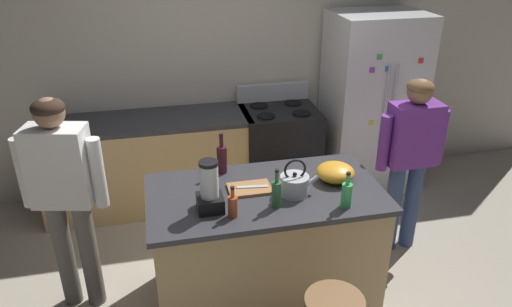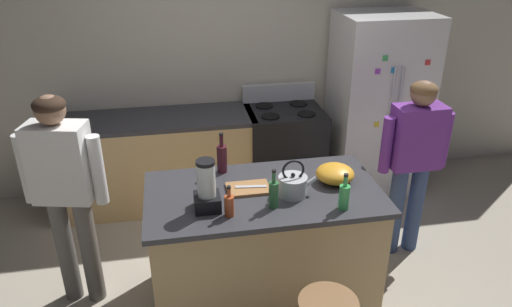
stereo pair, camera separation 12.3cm
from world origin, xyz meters
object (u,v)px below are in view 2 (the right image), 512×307
object	(u,v)px
blender_appliance	(207,189)
bottle_olive_oil	(274,193)
kitchen_island	(263,245)
bottle_cooking_sauce	(229,205)
bottle_wine	(222,158)
person_by_sink_right	(414,154)
cutting_board	(248,188)
chef_knife	(251,187)
refrigerator	(378,105)
mixing_bowl	(335,174)
bottle_soda	(344,196)
stove_range	(284,151)
person_by_island_left	(65,184)
tea_kettle	(293,185)

from	to	relation	value
blender_appliance	bottle_olive_oil	size ratio (longest dim) A/B	1.28
kitchen_island	bottle_cooking_sauce	distance (m)	0.66
bottle_cooking_sauce	kitchen_island	bearing A→B (deg)	43.16
bottle_olive_oil	bottle_wine	distance (m)	0.62
kitchen_island	person_by_sink_right	distance (m)	1.44
kitchen_island	cutting_board	bearing A→B (deg)	158.31
kitchen_island	bottle_cooking_sauce	size ratio (longest dim) A/B	7.63
bottle_wine	chef_knife	world-z (taller)	bottle_wine
kitchen_island	refrigerator	distance (m)	2.16
bottle_wine	mixing_bowl	size ratio (longest dim) A/B	1.14
bottle_soda	chef_knife	xyz separation A→B (m)	(-0.55, 0.35, -0.07)
bottle_olive_oil	stove_range	bearing A→B (deg)	74.05
blender_appliance	cutting_board	world-z (taller)	blender_appliance
cutting_board	chef_knife	bearing A→B (deg)	0.00
bottle_soda	bottle_olive_oil	bearing A→B (deg)	167.09
bottle_olive_oil	bottle_soda	world-z (taller)	bottle_olive_oil
blender_appliance	chef_knife	xyz separation A→B (m)	(0.32, 0.19, -0.13)
blender_appliance	chef_knife	world-z (taller)	blender_appliance
bottle_olive_oil	cutting_board	world-z (taller)	bottle_olive_oil
kitchen_island	cutting_board	xyz separation A→B (m)	(-0.10, 0.04, 0.47)
person_by_sink_right	bottle_olive_oil	size ratio (longest dim) A/B	5.60
bottle_soda	bottle_wine	world-z (taller)	bottle_wine
bottle_soda	bottle_wine	bearing A→B (deg)	137.72
cutting_board	chef_knife	xyz separation A→B (m)	(0.02, 0.00, 0.01)
bottle_olive_oil	bottle_cooking_sauce	xyz separation A→B (m)	(-0.30, -0.05, -0.02)
bottle_cooking_sauce	mixing_bowl	bearing A→B (deg)	20.78
person_by_island_left	bottle_cooking_sauce	world-z (taller)	person_by_island_left
refrigerator	person_by_island_left	world-z (taller)	refrigerator
stove_range	mixing_bowl	world-z (taller)	stove_range
bottle_soda	bottle_wine	xyz separation A→B (m)	(-0.72, 0.65, 0.02)
refrigerator	bottle_cooking_sauce	xyz separation A→B (m)	(-1.77, -1.76, 0.09)
bottle_cooking_sauce	cutting_board	xyz separation A→B (m)	(0.17, 0.30, -0.07)
person_by_island_left	chef_knife	xyz separation A→B (m)	(1.27, -0.19, -0.04)
stove_range	cutting_board	size ratio (longest dim) A/B	3.70
tea_kettle	chef_knife	bearing A→B (deg)	155.57
refrigerator	bottle_soda	distance (m)	2.08
blender_appliance	chef_knife	size ratio (longest dim) A/B	1.60
refrigerator	chef_knife	size ratio (longest dim) A/B	8.40
bottle_wine	mixing_bowl	world-z (taller)	bottle_wine
person_by_island_left	tea_kettle	world-z (taller)	person_by_island_left
stove_range	bottle_cooking_sauce	xyz separation A→B (m)	(-0.79, -1.78, 0.53)
chef_knife	bottle_wine	bearing A→B (deg)	126.06
person_by_sink_right	bottle_soda	size ratio (longest dim) A/B	6.04
refrigerator	person_by_island_left	bearing A→B (deg)	-155.99
mixing_bowl	kitchen_island	bearing A→B (deg)	-174.87
person_by_island_left	person_by_sink_right	world-z (taller)	person_by_island_left
bottle_soda	bottle_cooking_sauce	bearing A→B (deg)	176.03
bottle_soda	cutting_board	size ratio (longest dim) A/B	0.85
stove_range	bottle_olive_oil	world-z (taller)	bottle_olive_oil
cutting_board	bottle_olive_oil	bearing A→B (deg)	-62.99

